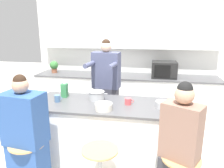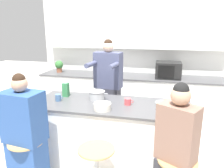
{
  "view_description": "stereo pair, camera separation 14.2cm",
  "coord_description": "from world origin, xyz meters",
  "views": [
    {
      "loc": [
        0.48,
        -2.66,
        1.9
      ],
      "look_at": [
        0.0,
        0.08,
        1.16
      ],
      "focal_mm": 35.0,
      "sensor_mm": 36.0,
      "label": 1
    },
    {
      "loc": [
        0.62,
        -2.63,
        1.9
      ],
      "look_at": [
        0.0,
        0.08,
        1.16
      ],
      "focal_mm": 35.0,
      "sensor_mm": 36.0,
      "label": 2
    }
  ],
  "objects": [
    {
      "name": "coffee_cup_near",
      "position": [
        0.22,
        0.02,
        0.95
      ],
      "size": [
        0.12,
        0.09,
        0.08
      ],
      "color": "#DB4C51",
      "rests_on": "kitchen_island"
    },
    {
      "name": "bar_stool_leftmost",
      "position": [
        -0.83,
        -0.69,
        0.36
      ],
      "size": [
        0.4,
        0.4,
        0.64
      ],
      "color": "tan",
      "rests_on": "ground_plane"
    },
    {
      "name": "person_wrapped_blanket",
      "position": [
        -0.84,
        -0.67,
        0.67
      ],
      "size": [
        0.47,
        0.34,
        1.42
      ],
      "rotation": [
        0.0,
        0.0,
        -0.12
      ],
      "color": "#2D5193",
      "rests_on": "ground_plane"
    },
    {
      "name": "ground_plane",
      "position": [
        0.0,
        0.0,
        0.0
      ],
      "size": [
        16.0,
        16.0,
        0.0
      ],
      "primitive_type": "plane",
      "color": "beige"
    },
    {
      "name": "cooking_pot",
      "position": [
        -0.22,
        0.12,
        0.97
      ],
      "size": [
        0.31,
        0.22,
        0.12
      ],
      "color": "#B7BABC",
      "rests_on": "kitchen_island"
    },
    {
      "name": "microwave",
      "position": [
        0.75,
        1.58,
        1.09
      ],
      "size": [
        0.47,
        0.38,
        0.31
      ],
      "color": "black",
      "rests_on": "back_counter"
    },
    {
      "name": "mixing_bowl_steel",
      "position": [
        0.67,
        -0.02,
        0.95
      ],
      "size": [
        0.18,
        0.18,
        0.08
      ],
      "color": "#B7BABC",
      "rests_on": "kitchen_island"
    },
    {
      "name": "coffee_cup_far",
      "position": [
        -0.73,
        -0.04,
        0.96
      ],
      "size": [
        0.11,
        0.08,
        0.09
      ],
      "color": "#4C7099",
      "rests_on": "kitchen_island"
    },
    {
      "name": "wall_back",
      "position": [
        0.0,
        1.93,
        1.54
      ],
      "size": [
        3.94,
        0.22,
        2.7
      ],
      "color": "silver",
      "rests_on": "ground_plane"
    },
    {
      "name": "kitchen_island",
      "position": [
        0.0,
        0.0,
        0.46
      ],
      "size": [
        2.07,
        0.77,
        0.91
      ],
      "color": "black",
      "rests_on": "ground_plane"
    },
    {
      "name": "person_cooking",
      "position": [
        -0.2,
        0.67,
        0.84
      ],
      "size": [
        0.48,
        0.58,
        1.71
      ],
      "rotation": [
        0.0,
        0.0,
        -0.11
      ],
      "color": "#383842",
      "rests_on": "ground_plane"
    },
    {
      "name": "back_counter",
      "position": [
        0.0,
        1.62,
        0.47
      ],
      "size": [
        3.66,
        0.65,
        0.93
      ],
      "color": "white",
      "rests_on": "ground_plane"
    },
    {
      "name": "person_seated_near",
      "position": [
        0.81,
        -0.67,
        0.65
      ],
      "size": [
        0.42,
        0.39,
        1.42
      ],
      "rotation": [
        0.0,
        0.0,
        -0.52
      ],
      "color": "#333338",
      "rests_on": "ground_plane"
    },
    {
      "name": "fruit_bowl",
      "position": [
        -0.05,
        -0.23,
        0.95
      ],
      "size": [
        0.21,
        0.21,
        0.08
      ],
      "color": "silver",
      "rests_on": "kitchen_island"
    },
    {
      "name": "potted_plant",
      "position": [
        -1.52,
        1.62,
        1.07
      ],
      "size": [
        0.17,
        0.17,
        0.25
      ],
      "color": "#93563D",
      "rests_on": "back_counter"
    },
    {
      "name": "juice_carton",
      "position": [
        -0.7,
        0.16,
        1.01
      ],
      "size": [
        0.08,
        0.08,
        0.22
      ],
      "color": "#38844C",
      "rests_on": "kitchen_island"
    }
  ]
}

